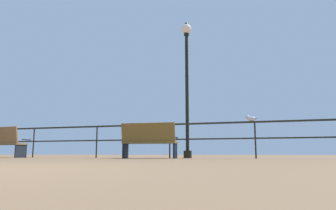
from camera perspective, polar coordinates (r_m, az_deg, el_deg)
pier_railing at (r=9.33m, az=0.32°, el=-4.98°), size 19.63×0.05×1.02m
bench_near_left at (r=8.73m, az=-3.49°, el=-6.25°), size 1.55×0.72×0.97m
lamppost_center at (r=9.79m, az=3.45°, el=5.49°), size 0.32×0.32×4.32m
seagull_on_rail at (r=8.95m, az=14.89°, el=-2.38°), size 0.36×0.20×0.17m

